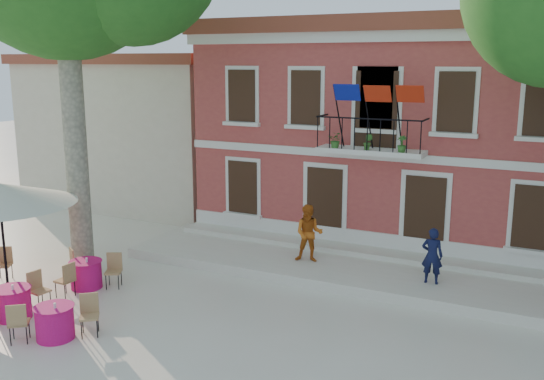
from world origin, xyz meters
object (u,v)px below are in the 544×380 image
at_px(pedestrian_navy, 432,256).
at_px(cafe_table_4, 55,321).
at_px(pedestrian_orange, 309,233).
at_px(cafe_table_1, 13,302).
at_px(cafe_table_3, 86,273).

distance_m(pedestrian_navy, cafe_table_4, 9.56).
relative_size(pedestrian_orange, cafe_table_1, 0.88).
xyz_separation_m(cafe_table_1, cafe_table_4, (1.75, -0.37, 0.00)).
distance_m(pedestrian_navy, pedestrian_orange, 3.64).
bearing_deg(pedestrian_orange, cafe_table_4, -131.52).
distance_m(pedestrian_navy, cafe_table_3, 9.42).
bearing_deg(cafe_table_1, pedestrian_orange, 50.96).
height_order(pedestrian_navy, cafe_table_3, pedestrian_navy).
distance_m(pedestrian_orange, cafe_table_4, 7.52).
bearing_deg(cafe_table_1, cafe_table_3, 86.24).
height_order(cafe_table_3, cafe_table_4, same).
xyz_separation_m(pedestrian_orange, cafe_table_3, (-4.96, -3.98, -0.73)).
bearing_deg(pedestrian_orange, cafe_table_1, -143.79).
bearing_deg(cafe_table_3, cafe_table_4, -59.44).
height_order(cafe_table_1, cafe_table_4, same).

